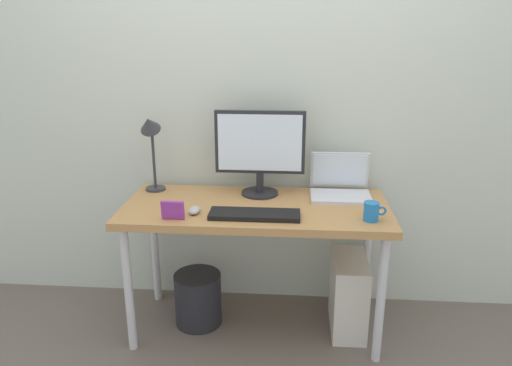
{
  "coord_description": "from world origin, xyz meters",
  "views": [
    {
      "loc": [
        0.18,
        -2.35,
        1.6
      ],
      "look_at": [
        0.0,
        0.0,
        0.84
      ],
      "focal_mm": 34.12,
      "sensor_mm": 36.0,
      "label": 1
    }
  ],
  "objects_px": {
    "monitor": "(260,148)",
    "wastebasket": "(198,299)",
    "keyboard": "(255,215)",
    "desk_lamp": "(150,136)",
    "laptop": "(340,185)",
    "computer_tower": "(348,294)",
    "desk": "(256,218)",
    "photo_frame": "(173,210)",
    "coffee_mug": "(372,212)",
    "mouse": "(194,210)"
  },
  "relations": [
    {
      "from": "desk_lamp",
      "to": "wastebasket",
      "type": "xyz_separation_m",
      "value": [
        0.26,
        -0.16,
        -0.89
      ]
    },
    {
      "from": "photo_frame",
      "to": "laptop",
      "type": "bearing_deg",
      "value": 26.65
    },
    {
      "from": "coffee_mug",
      "to": "photo_frame",
      "type": "height_order",
      "value": "photo_frame"
    },
    {
      "from": "keyboard",
      "to": "wastebasket",
      "type": "bearing_deg",
      "value": 151.94
    },
    {
      "from": "keyboard",
      "to": "coffee_mug",
      "type": "height_order",
      "value": "coffee_mug"
    },
    {
      "from": "monitor",
      "to": "wastebasket",
      "type": "relative_size",
      "value": 1.61
    },
    {
      "from": "desk",
      "to": "computer_tower",
      "type": "bearing_deg",
      "value": 2.83
    },
    {
      "from": "wastebasket",
      "to": "laptop",
      "type": "bearing_deg",
      "value": 12.66
    },
    {
      "from": "desk_lamp",
      "to": "desk",
      "type": "bearing_deg",
      "value": -16.39
    },
    {
      "from": "desk",
      "to": "mouse",
      "type": "distance_m",
      "value": 0.34
    },
    {
      "from": "computer_tower",
      "to": "coffee_mug",
      "type": "bearing_deg",
      "value": -73.69
    },
    {
      "from": "keyboard",
      "to": "mouse",
      "type": "distance_m",
      "value": 0.3
    },
    {
      "from": "monitor",
      "to": "laptop",
      "type": "height_order",
      "value": "monitor"
    },
    {
      "from": "computer_tower",
      "to": "wastebasket",
      "type": "height_order",
      "value": "computer_tower"
    },
    {
      "from": "laptop",
      "to": "wastebasket",
      "type": "relative_size",
      "value": 1.07
    },
    {
      "from": "monitor",
      "to": "keyboard",
      "type": "height_order",
      "value": "monitor"
    },
    {
      "from": "desk_lamp",
      "to": "laptop",
      "type": "bearing_deg",
      "value": 0.85
    },
    {
      "from": "desk_lamp",
      "to": "wastebasket",
      "type": "height_order",
      "value": "desk_lamp"
    },
    {
      "from": "monitor",
      "to": "coffee_mug",
      "type": "xyz_separation_m",
      "value": [
        0.55,
        -0.34,
        -0.21
      ]
    },
    {
      "from": "photo_frame",
      "to": "mouse",
      "type": "bearing_deg",
      "value": 44.61
    },
    {
      "from": "desk_lamp",
      "to": "mouse",
      "type": "relative_size",
      "value": 4.99
    },
    {
      "from": "mouse",
      "to": "coffee_mug",
      "type": "distance_m",
      "value": 0.86
    },
    {
      "from": "photo_frame",
      "to": "wastebasket",
      "type": "xyz_separation_m",
      "value": [
        0.05,
        0.24,
        -0.62
      ]
    },
    {
      "from": "monitor",
      "to": "wastebasket",
      "type": "distance_m",
      "value": 0.91
    },
    {
      "from": "laptop",
      "to": "coffee_mug",
      "type": "height_order",
      "value": "laptop"
    },
    {
      "from": "laptop",
      "to": "desk",
      "type": "bearing_deg",
      "value": -157.18
    },
    {
      "from": "keyboard",
      "to": "mouse",
      "type": "height_order",
      "value": "mouse"
    },
    {
      "from": "laptop",
      "to": "desk_lamp",
      "type": "distance_m",
      "value": 1.06
    },
    {
      "from": "desk",
      "to": "laptop",
      "type": "relative_size",
      "value": 4.28
    },
    {
      "from": "keyboard",
      "to": "laptop",
      "type": "bearing_deg",
      "value": 38.63
    },
    {
      "from": "computer_tower",
      "to": "desk_lamp",
      "type": "bearing_deg",
      "value": 172.31
    },
    {
      "from": "coffee_mug",
      "to": "desk",
      "type": "bearing_deg",
      "value": 163.3
    },
    {
      "from": "laptop",
      "to": "desk_lamp",
      "type": "relative_size",
      "value": 0.71
    },
    {
      "from": "desk_lamp",
      "to": "monitor",
      "type": "bearing_deg",
      "value": -0.06
    },
    {
      "from": "coffee_mug",
      "to": "computer_tower",
      "type": "xyz_separation_m",
      "value": [
        -0.06,
        0.19,
        -0.56
      ]
    },
    {
      "from": "desk_lamp",
      "to": "keyboard",
      "type": "xyz_separation_m",
      "value": [
        0.59,
        -0.34,
        -0.31
      ]
    },
    {
      "from": "desk",
      "to": "photo_frame",
      "type": "height_order",
      "value": "photo_frame"
    },
    {
      "from": "monitor",
      "to": "keyboard",
      "type": "bearing_deg",
      "value": -90.35
    },
    {
      "from": "monitor",
      "to": "desk_lamp",
      "type": "relative_size",
      "value": 1.07
    },
    {
      "from": "laptop",
      "to": "wastebasket",
      "type": "xyz_separation_m",
      "value": [
        -0.77,
        -0.17,
        -0.63
      ]
    },
    {
      "from": "monitor",
      "to": "wastebasket",
      "type": "height_order",
      "value": "monitor"
    },
    {
      "from": "photo_frame",
      "to": "desk",
      "type": "bearing_deg",
      "value": 30.82
    },
    {
      "from": "desk",
      "to": "keyboard",
      "type": "height_order",
      "value": "keyboard"
    },
    {
      "from": "monitor",
      "to": "photo_frame",
      "type": "height_order",
      "value": "monitor"
    },
    {
      "from": "desk_lamp",
      "to": "computer_tower",
      "type": "height_order",
      "value": "desk_lamp"
    },
    {
      "from": "computer_tower",
      "to": "monitor",
      "type": "bearing_deg",
      "value": 163.58
    },
    {
      "from": "keyboard",
      "to": "mouse",
      "type": "bearing_deg",
      "value": 175.81
    },
    {
      "from": "desk_lamp",
      "to": "keyboard",
      "type": "bearing_deg",
      "value": -29.61
    },
    {
      "from": "coffee_mug",
      "to": "wastebasket",
      "type": "xyz_separation_m",
      "value": [
        -0.89,
        0.18,
        -0.62
      ]
    },
    {
      "from": "monitor",
      "to": "mouse",
      "type": "height_order",
      "value": "monitor"
    }
  ]
}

